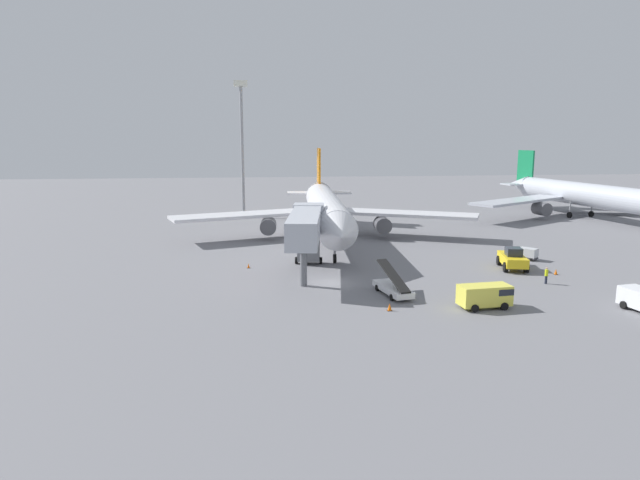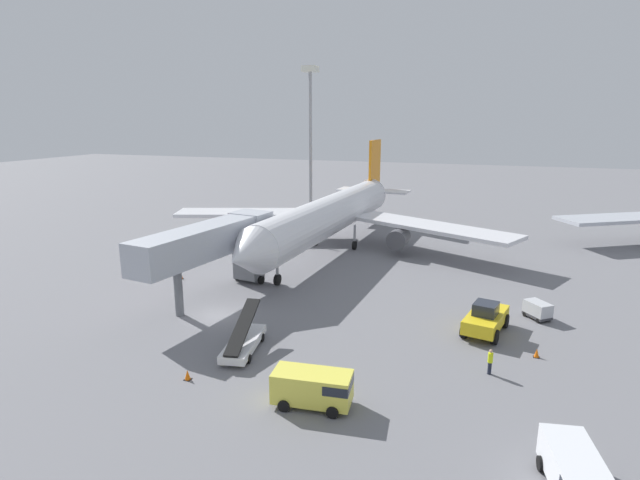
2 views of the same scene
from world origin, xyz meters
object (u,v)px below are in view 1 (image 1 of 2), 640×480
(baggage_cart_rear_left, at_px, (528,253))
(airplane_background, at_px, (584,195))
(airplane_at_gate, at_px, (326,209))
(safety_cone_charlie, at_px, (556,272))
(pushback_tug, at_px, (513,259))
(jet_bridge, at_px, (306,227))
(apron_light_mast, at_px, (242,123))
(ground_crew_worker_foreground, at_px, (546,275))
(service_van_near_right, at_px, (486,295))
(safety_cone_alpha, at_px, (390,307))
(belt_loader_truck, at_px, (393,287))
(safety_cone_bravo, at_px, (249,266))

(baggage_cart_rear_left, bearing_deg, airplane_background, 50.55)
(airplane_at_gate, xyz_separation_m, safety_cone_charlie, (21.98, -23.43, -4.11))
(pushback_tug, height_order, safety_cone_charlie, pushback_tug)
(jet_bridge, bearing_deg, apron_light_mast, 99.36)
(ground_crew_worker_foreground, height_order, safety_cone_charlie, ground_crew_worker_foreground)
(service_van_near_right, bearing_deg, safety_cone_alpha, 179.07)
(ground_crew_worker_foreground, relative_size, airplane_background, 0.04)
(safety_cone_charlie, bearing_deg, service_van_near_right, -139.53)
(service_van_near_right, relative_size, baggage_cart_rear_left, 1.91)
(pushback_tug, relative_size, safety_cone_alpha, 8.74)
(ground_crew_worker_foreground, xyz_separation_m, apron_light_mast, (-31.07, 51.92, 16.10))
(safety_cone_alpha, bearing_deg, service_van_near_right, -0.93)
(jet_bridge, bearing_deg, baggage_cart_rear_left, 8.39)
(apron_light_mast, bearing_deg, belt_loader_truck, -74.74)
(belt_loader_truck, xyz_separation_m, safety_cone_bravo, (-13.54, 12.53, -0.48))
(service_van_near_right, relative_size, apron_light_mast, 0.19)
(airplane_at_gate, distance_m, safety_cone_alpha, 34.07)
(baggage_cart_rear_left, relative_size, apron_light_mast, 0.10)
(airplane_at_gate, distance_m, pushback_tug, 27.69)
(baggage_cart_rear_left, xyz_separation_m, safety_cone_charlie, (-0.49, -7.34, -0.48))
(service_van_near_right, height_order, baggage_cart_rear_left, service_van_near_right)
(safety_cone_bravo, height_order, apron_light_mast, apron_light_mast)
(ground_crew_worker_foreground, distance_m, safety_cone_alpha, 19.06)
(belt_loader_truck, bearing_deg, service_van_near_right, -34.79)
(airplane_at_gate, bearing_deg, safety_cone_alpha, -87.95)
(safety_cone_charlie, distance_m, airplane_background, 48.31)
(baggage_cart_rear_left, height_order, apron_light_mast, apron_light_mast)
(pushback_tug, bearing_deg, jet_bridge, 179.45)
(jet_bridge, height_order, airplane_background, airplane_background)
(belt_loader_truck, bearing_deg, airplane_background, 44.32)
(airplane_at_gate, xyz_separation_m, jet_bridge, (-4.66, -20.09, 0.71))
(pushback_tug, distance_m, safety_cone_alpha, 21.97)
(jet_bridge, distance_m, pushback_tug, 23.53)
(ground_crew_worker_foreground, height_order, apron_light_mast, apron_light_mast)
(ground_crew_worker_foreground, bearing_deg, belt_loader_truck, -172.46)
(baggage_cart_rear_left, bearing_deg, jet_bridge, -171.61)
(pushback_tug, relative_size, safety_cone_charlie, 9.20)
(service_van_near_right, xyz_separation_m, safety_cone_bravo, (-20.54, 17.40, -0.89))
(safety_cone_charlie, xyz_separation_m, apron_light_mast, (-34.07, 48.44, 16.69))
(belt_loader_truck, bearing_deg, pushback_tug, 28.89)
(baggage_cart_rear_left, xyz_separation_m, safety_cone_bravo, (-33.35, -0.46, -0.52))
(pushback_tug, distance_m, airplane_background, 47.85)
(jet_bridge, height_order, safety_cone_alpha, jet_bridge)
(jet_bridge, relative_size, pushback_tug, 2.88)
(pushback_tug, bearing_deg, safety_cone_alpha, -142.09)
(airplane_at_gate, relative_size, safety_cone_bravo, 85.41)
(baggage_cart_rear_left, distance_m, ground_crew_worker_foreground, 11.38)
(jet_bridge, distance_m, service_van_near_right, 20.32)
(ground_crew_worker_foreground, bearing_deg, safety_cone_alpha, -158.81)
(jet_bridge, relative_size, airplane_background, 0.35)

